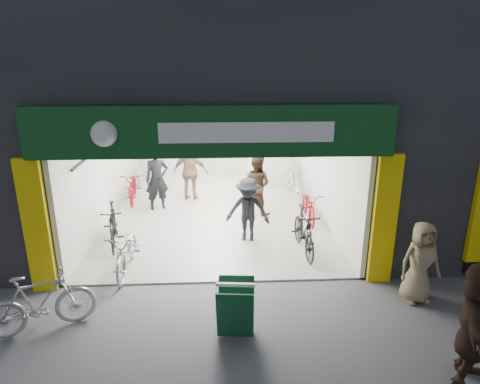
{
  "coord_description": "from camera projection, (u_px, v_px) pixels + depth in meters",
  "views": [
    {
      "loc": [
        0.13,
        -7.46,
        4.39
      ],
      "look_at": [
        0.57,
        1.5,
        1.4
      ],
      "focal_mm": 32.0,
      "sensor_mm": 36.0,
      "label": 1
    }
  ],
  "objects": [
    {
      "name": "ground",
      "position": [
        215.0,
        283.0,
        8.45
      ],
      "size": [
        60.0,
        60.0,
        0.0
      ],
      "primitive_type": "plane",
      "color": "#56565B",
      "rests_on": "ground"
    },
    {
      "name": "building",
      "position": [
        246.0,
        52.0,
        11.85
      ],
      "size": [
        17.0,
        10.27,
        8.0
      ],
      "color": "#232326",
      "rests_on": "ground"
    },
    {
      "name": "bike_left_front",
      "position": [
        127.0,
        250.0,
        8.79
      ],
      "size": [
        0.63,
        1.78,
        0.93
      ],
      "primitive_type": "imported",
      "rotation": [
        0.0,
        0.0,
        -0.01
      ],
      "color": "#A3A3A8",
      "rests_on": "ground"
    },
    {
      "name": "bike_left_midfront",
      "position": [
        113.0,
        226.0,
        9.94
      ],
      "size": [
        0.77,
        1.72,
        1.0
      ],
      "primitive_type": "imported",
      "rotation": [
        0.0,
        0.0,
        0.19
      ],
      "color": "black",
      "rests_on": "ground"
    },
    {
      "name": "bike_left_midback",
      "position": [
        133.0,
        186.0,
        12.92
      ],
      "size": [
        0.82,
        1.84,
        0.93
      ],
      "primitive_type": "imported",
      "rotation": [
        0.0,
        0.0,
        0.12
      ],
      "color": "maroon",
      "rests_on": "ground"
    },
    {
      "name": "bike_left_back",
      "position": [
        143.0,
        169.0,
        14.54
      ],
      "size": [
        0.56,
        1.76,
        1.05
      ],
      "primitive_type": "imported",
      "rotation": [
        0.0,
        0.0,
        0.04
      ],
      "color": "#ACACB1",
      "rests_on": "ground"
    },
    {
      "name": "bike_right_front",
      "position": [
        304.0,
        231.0,
        9.56
      ],
      "size": [
        0.58,
        1.77,
        1.05
      ],
      "primitive_type": "imported",
      "rotation": [
        0.0,
        0.0,
        0.05
      ],
      "color": "black",
      "rests_on": "ground"
    },
    {
      "name": "bike_right_mid",
      "position": [
        309.0,
        206.0,
        11.42
      ],
      "size": [
        0.59,
        1.62,
        0.85
      ],
      "primitive_type": "imported",
      "rotation": [
        0.0,
        0.0,
        -0.02
      ],
      "color": "maroon",
      "rests_on": "ground"
    },
    {
      "name": "bike_right_back",
      "position": [
        293.0,
        180.0,
        13.27
      ],
      "size": [
        0.68,
        1.86,
        1.09
      ],
      "primitive_type": "imported",
      "rotation": [
        0.0,
        0.0,
        0.09
      ],
      "color": "#B8B8BD",
      "rests_on": "ground"
    },
    {
      "name": "parked_bike",
      "position": [
        40.0,
        303.0,
        6.88
      ],
      "size": [
        1.79,
        1.1,
        1.04
      ],
      "primitive_type": "imported",
      "rotation": [
        0.0,
        0.0,
        1.95
      ],
      "color": "#A7A7AB",
      "rests_on": "ground"
    },
    {
      "name": "customer_a",
      "position": [
        157.0,
        179.0,
        12.04
      ],
      "size": [
        0.78,
        0.66,
        1.83
      ],
      "primitive_type": "imported",
      "rotation": [
        0.0,
        0.0,
        0.39
      ],
      "color": "black",
      "rests_on": "ground"
    },
    {
      "name": "customer_b",
      "position": [
        256.0,
        185.0,
        11.75
      ],
      "size": [
        1.03,
        0.96,
        1.7
      ],
      "primitive_type": "imported",
      "rotation": [
        0.0,
        0.0,
        2.64
      ],
      "color": "#352318",
      "rests_on": "ground"
    },
    {
      "name": "customer_c",
      "position": [
        248.0,
        211.0,
        10.04
      ],
      "size": [
        1.13,
        0.8,
        1.59
      ],
      "primitive_type": "imported",
      "rotation": [
        0.0,
        0.0,
        -0.22
      ],
      "color": "black",
      "rests_on": "ground"
    },
    {
      "name": "customer_d",
      "position": [
        190.0,
        172.0,
        12.83
      ],
      "size": [
        1.12,
        0.62,
        1.8
      ],
      "primitive_type": "imported",
      "rotation": [
        0.0,
        0.0,
        2.96
      ],
      "color": "#946E56",
      "rests_on": "ground"
    },
    {
      "name": "pedestrian_near",
      "position": [
        420.0,
        262.0,
        7.65
      ],
      "size": [
        0.79,
        0.55,
        1.54
      ],
      "primitive_type": "imported",
      "rotation": [
        0.0,
        0.0,
        0.09
      ],
      "color": "#937C55",
      "rests_on": "ground"
    },
    {
      "name": "pedestrian_far",
      "position": [
        477.0,
        325.0,
        5.68
      ],
      "size": [
        1.39,
        1.7,
        1.82
      ],
      "primitive_type": "imported",
      "rotation": [
        0.0,
        0.0,
        0.98
      ],
      "color": "#352118",
      "rests_on": "ground"
    },
    {
      "name": "sandwich_board",
      "position": [
        236.0,
        307.0,
        6.79
      ],
      "size": [
        0.64,
        0.65,
        0.9
      ],
      "rotation": [
        0.0,
        0.0,
        -0.1
      ],
      "color": "#104025",
      "rests_on": "ground"
    }
  ]
}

